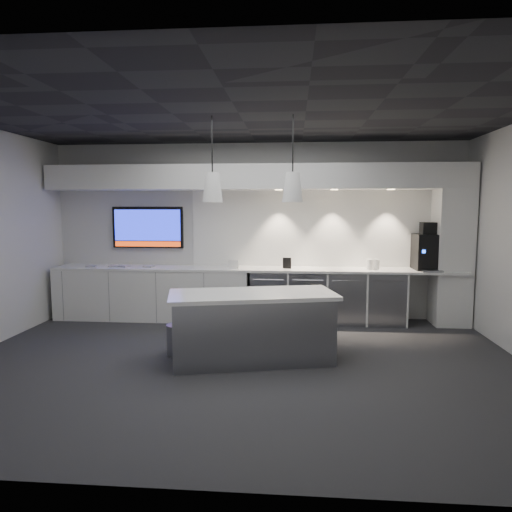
# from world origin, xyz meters

# --- Properties ---
(floor) EXTENTS (7.00, 7.00, 0.00)m
(floor) POSITION_xyz_m (0.00, 0.00, 0.00)
(floor) COLOR #2B2B2D
(floor) RESTS_ON ground
(ceiling) EXTENTS (7.00, 7.00, 0.00)m
(ceiling) POSITION_xyz_m (0.00, 0.00, 3.00)
(ceiling) COLOR black
(ceiling) RESTS_ON wall_back
(wall_back) EXTENTS (7.00, 0.00, 7.00)m
(wall_back) POSITION_xyz_m (0.00, 2.50, 1.50)
(wall_back) COLOR silver
(wall_back) RESTS_ON floor
(wall_front) EXTENTS (7.00, 0.00, 7.00)m
(wall_front) POSITION_xyz_m (0.00, -2.50, 1.50)
(wall_front) COLOR silver
(wall_front) RESTS_ON floor
(back_counter) EXTENTS (6.80, 0.65, 0.04)m
(back_counter) POSITION_xyz_m (0.00, 2.17, 0.88)
(back_counter) COLOR white
(back_counter) RESTS_ON left_base_cabinets
(left_base_cabinets) EXTENTS (3.30, 0.63, 0.86)m
(left_base_cabinets) POSITION_xyz_m (-1.75, 2.17, 0.43)
(left_base_cabinets) COLOR white
(left_base_cabinets) RESTS_ON floor
(fridge_unit_a) EXTENTS (0.60, 0.61, 0.85)m
(fridge_unit_a) POSITION_xyz_m (0.25, 2.17, 0.42)
(fridge_unit_a) COLOR gray
(fridge_unit_a) RESTS_ON floor
(fridge_unit_b) EXTENTS (0.60, 0.61, 0.85)m
(fridge_unit_b) POSITION_xyz_m (0.88, 2.17, 0.42)
(fridge_unit_b) COLOR gray
(fridge_unit_b) RESTS_ON floor
(fridge_unit_c) EXTENTS (0.60, 0.61, 0.85)m
(fridge_unit_c) POSITION_xyz_m (1.51, 2.17, 0.42)
(fridge_unit_c) COLOR gray
(fridge_unit_c) RESTS_ON floor
(fridge_unit_d) EXTENTS (0.60, 0.61, 0.85)m
(fridge_unit_d) POSITION_xyz_m (2.14, 2.17, 0.42)
(fridge_unit_d) COLOR gray
(fridge_unit_d) RESTS_ON floor
(backsplash) EXTENTS (4.60, 0.03, 1.30)m
(backsplash) POSITION_xyz_m (1.20, 2.48, 1.55)
(backsplash) COLOR white
(backsplash) RESTS_ON wall_back
(soffit) EXTENTS (6.90, 0.60, 0.40)m
(soffit) POSITION_xyz_m (0.00, 2.20, 2.40)
(soffit) COLOR white
(soffit) RESTS_ON wall_back
(column) EXTENTS (0.55, 0.55, 2.60)m
(column) POSITION_xyz_m (3.20, 2.20, 1.30)
(column) COLOR white
(column) RESTS_ON floor
(wall_tv) EXTENTS (1.25, 0.07, 0.72)m
(wall_tv) POSITION_xyz_m (-1.90, 2.45, 1.56)
(wall_tv) COLOR black
(wall_tv) RESTS_ON wall_back
(island) EXTENTS (2.18, 1.31, 0.86)m
(island) POSITION_xyz_m (0.15, 0.16, 0.44)
(island) COLOR gray
(island) RESTS_ON floor
(bin) EXTENTS (0.36, 0.36, 0.40)m
(bin) POSITION_xyz_m (-0.85, 0.31, 0.20)
(bin) COLOR gray
(bin) RESTS_ON floor
(coffee_machine) EXTENTS (0.43, 0.60, 0.77)m
(coffee_machine) POSITION_xyz_m (2.82, 2.20, 1.22)
(coffee_machine) COLOR black
(coffee_machine) RESTS_ON back_counter
(sign_black) EXTENTS (0.14, 0.04, 0.18)m
(sign_black) POSITION_xyz_m (0.54, 2.15, 0.99)
(sign_black) COLOR black
(sign_black) RESTS_ON back_counter
(sign_white) EXTENTS (0.18, 0.06, 0.14)m
(sign_white) POSITION_xyz_m (-0.34, 2.08, 0.97)
(sign_white) COLOR white
(sign_white) RESTS_ON back_counter
(cup_cluster) EXTENTS (0.19, 0.19, 0.16)m
(cup_cluster) POSITION_xyz_m (1.95, 2.17, 0.98)
(cup_cluster) COLOR white
(cup_cluster) RESTS_ON back_counter
(tray_a) EXTENTS (0.19, 0.19, 0.02)m
(tray_a) POSITION_xyz_m (-2.79, 2.08, 0.91)
(tray_a) COLOR #A3A3A3
(tray_a) RESTS_ON back_counter
(tray_b) EXTENTS (0.20, 0.20, 0.02)m
(tray_b) POSITION_xyz_m (-2.42, 2.14, 0.91)
(tray_b) COLOR #A3A3A3
(tray_b) RESTS_ON back_counter
(tray_c) EXTENTS (0.20, 0.20, 0.02)m
(tray_c) POSITION_xyz_m (-2.22, 2.11, 0.91)
(tray_c) COLOR #A3A3A3
(tray_c) RESTS_ON back_counter
(tray_d) EXTENTS (0.18, 0.18, 0.02)m
(tray_d) POSITION_xyz_m (-1.80, 2.13, 0.91)
(tray_d) COLOR #A3A3A3
(tray_d) RESTS_ON back_counter
(pendant_left) EXTENTS (0.25, 0.25, 1.06)m
(pendant_left) POSITION_xyz_m (-0.34, 0.16, 2.15)
(pendant_left) COLOR white
(pendant_left) RESTS_ON ceiling
(pendant_right) EXTENTS (0.25, 0.25, 1.06)m
(pendant_right) POSITION_xyz_m (0.63, 0.16, 2.15)
(pendant_right) COLOR white
(pendant_right) RESTS_ON ceiling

